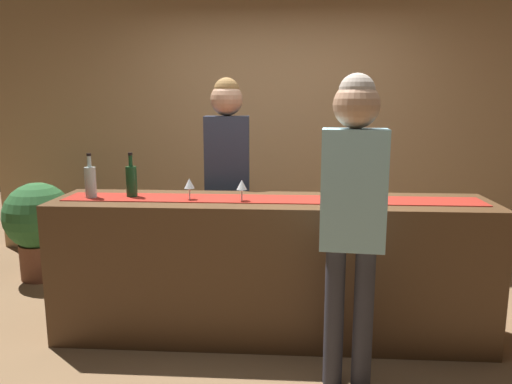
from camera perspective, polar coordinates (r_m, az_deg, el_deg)
name	(u,v)px	position (r m, az deg, el deg)	size (l,w,h in m)	color
ground_plane	(270,333)	(3.53, 1.66, -16.17)	(10.00, 10.00, 0.00)	brown
back_wall	(278,115)	(5.05, 2.56, 9.02)	(6.00, 0.12, 2.90)	tan
bar_counter	(270,268)	(3.35, 1.71, -8.89)	(2.89, 0.60, 0.95)	#543821
counter_runner_cloth	(271,199)	(3.22, 1.75, -0.84)	(2.75, 0.28, 0.01)	maroon
wine_bottle_green	(131,181)	(3.38, -14.38, 1.30)	(0.07, 0.07, 0.30)	#194723
wine_bottle_clear	(90,182)	(3.42, -18.81, 1.16)	(0.07, 0.07, 0.30)	#B2C6C1
wine_glass_near_customer	(189,184)	(3.21, -7.81, 0.91)	(0.07, 0.07, 0.14)	silver
wine_glass_mid_counter	(242,185)	(3.14, -1.68, 0.77)	(0.07, 0.07, 0.14)	silver
bartender	(227,165)	(3.79, -3.38, 3.20)	(0.35, 0.25, 1.77)	#26262B
customer_sipping	(353,199)	(2.64, 11.29, -0.85)	(0.36, 0.24, 1.73)	#33333D
potted_plant_tall	(39,223)	(4.80, -24.10, -3.38)	(0.60, 0.60, 0.88)	brown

